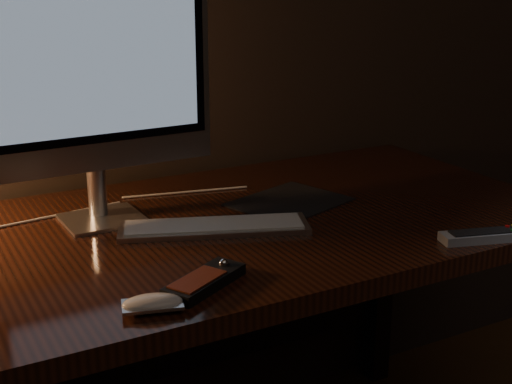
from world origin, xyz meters
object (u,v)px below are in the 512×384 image
desk (186,272)px  media_remote (205,280)px  monitor (93,75)px  mouse (152,305)px  tv_remote (485,236)px  keyboard (214,227)px

desk → media_remote: size_ratio=9.45×
monitor → mouse: size_ratio=5.49×
tv_remote → mouse: bearing=-165.6°
media_remote → keyboard: bearing=32.6°
media_remote → tv_remote: 0.57m
keyboard → tv_remote: size_ratio=2.11×
media_remote → mouse: bearing=172.1°
monitor → media_remote: (0.05, -0.39, -0.29)m
mouse → desk: bearing=76.6°
mouse → media_remote: media_remote is taller
keyboard → tv_remote: (0.44, -0.30, 0.00)m
mouse → monitor: bearing=98.9°
monitor → keyboard: 0.38m
mouse → media_remote: size_ratio=0.56×
mouse → media_remote: 0.11m
keyboard → tv_remote: 0.53m
desk → tv_remote: (0.46, -0.41, 0.14)m
media_remote → monitor: bearing=69.0°
monitor → mouse: monitor is taller
tv_remote → media_remote: bearing=-170.1°
desk → media_remote: media_remote is taller
desk → media_remote: (-0.11, -0.34, 0.14)m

